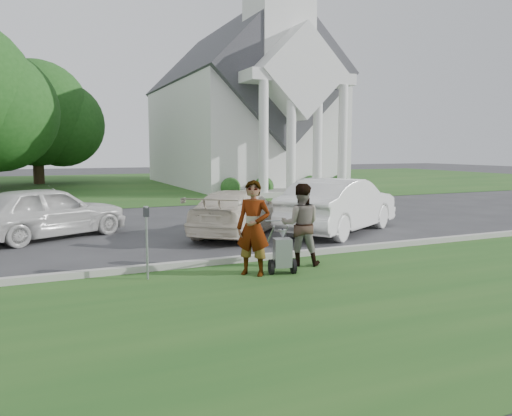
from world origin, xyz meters
TOP-DOWN VIEW (x-y plane):
  - ground at (0.00, 0.00)m, footprint 120.00×120.00m
  - grass_strip at (0.00, -3.00)m, footprint 80.00×7.00m
  - church_lawn at (0.00, 27.00)m, footprint 80.00×30.00m
  - curb at (0.00, 0.55)m, footprint 80.00×0.18m
  - church at (9.00, 23.11)m, footprint 9.19×19.00m
  - tree_back at (-4.01, 29.99)m, footprint 9.61×7.60m
  - striping_cart at (0.36, -0.75)m, footprint 0.67×1.13m
  - person_left at (-0.22, -0.61)m, footprint 0.82×0.81m
  - person_right at (1.08, -0.21)m, footprint 1.08×0.98m
  - parking_meter_near at (-2.25, -0.10)m, footprint 0.10×0.09m
  - car_b at (-3.91, 5.66)m, footprint 4.80×3.56m
  - car_c at (1.32, 4.06)m, footprint 4.44×4.73m
  - car_d at (4.32, 3.19)m, footprint 5.21×4.13m

SIDE VIEW (x-z plane):
  - ground at x=0.00m, z-range 0.00..0.00m
  - grass_strip at x=0.00m, z-range 0.00..0.01m
  - church_lawn at x=0.00m, z-range 0.00..0.01m
  - curb at x=0.00m, z-range 0.00..0.15m
  - striping_cart at x=0.36m, z-range -0.07..0.92m
  - car_c at x=1.32m, z-range 0.00..1.34m
  - car_b at x=-3.91m, z-range 0.00..1.52m
  - car_d at x=4.32m, z-range 0.00..1.66m
  - person_right at x=1.08m, z-range 0.00..1.79m
  - parking_meter_near at x=-2.25m, z-range 0.19..1.64m
  - person_left at x=-0.22m, z-range 0.00..1.92m
  - tree_back at x=-4.01m, z-range 0.28..9.17m
  - church at x=9.00m, z-range -6.11..17.99m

